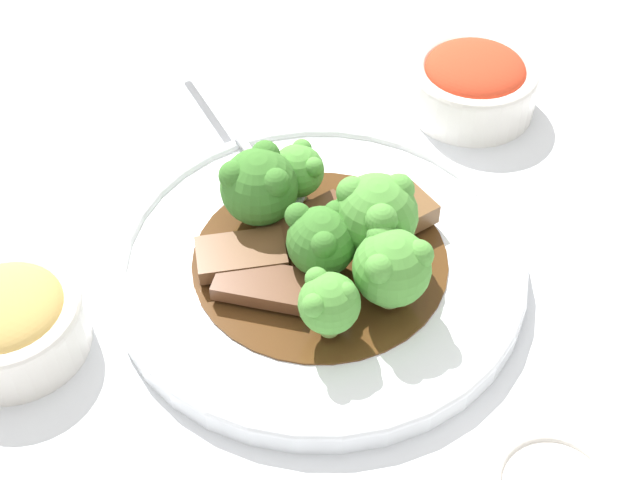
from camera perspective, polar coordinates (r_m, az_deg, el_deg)
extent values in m
plane|color=silver|center=(0.61, 0.00, -2.20)|extent=(4.00, 4.00, 0.00)
cylinder|color=white|center=(0.60, 0.00, -1.76)|extent=(0.28, 0.28, 0.01)
torus|color=white|center=(0.60, 0.00, -1.31)|extent=(0.28, 0.28, 0.01)
cylinder|color=#4C2D14|center=(0.60, 0.00, -1.26)|extent=(0.17, 0.17, 0.00)
cube|color=#56331E|center=(0.57, -3.74, -2.87)|extent=(0.05, 0.07, 0.01)
cube|color=brown|center=(0.61, 4.50, 1.69)|extent=(0.06, 0.07, 0.02)
cube|color=#56331E|center=(0.61, -0.94, 1.10)|extent=(0.05, 0.07, 0.01)
cube|color=brown|center=(0.59, -5.08, -0.71)|extent=(0.04, 0.06, 0.01)
cylinder|color=#7FA84C|center=(0.58, -0.07, -1.54)|extent=(0.02, 0.02, 0.01)
sphere|color=#387028|center=(0.57, -0.07, -0.11)|extent=(0.05, 0.05, 0.05)
sphere|color=#387028|center=(0.55, 0.06, -0.29)|extent=(0.02, 0.02, 0.02)
sphere|color=#387028|center=(0.56, 1.11, 1.37)|extent=(0.02, 0.02, 0.02)
sphere|color=#387028|center=(0.56, -1.38, 1.21)|extent=(0.02, 0.02, 0.02)
cylinder|color=#8EB756|center=(0.63, -1.42, 3.16)|extent=(0.01, 0.01, 0.01)
sphere|color=#4C8E38|center=(0.62, -1.45, 4.46)|extent=(0.04, 0.04, 0.04)
sphere|color=#4C8E38|center=(0.60, -0.70, 4.66)|extent=(0.01, 0.01, 0.01)
sphere|color=#4C8E38|center=(0.62, -1.17, 5.85)|extent=(0.01, 0.01, 0.01)
sphere|color=#4C8E38|center=(0.61, -2.52, 4.97)|extent=(0.01, 0.01, 0.01)
cylinder|color=#8EB756|center=(0.57, 4.48, -3.41)|extent=(0.02, 0.02, 0.01)
sphere|color=#4C8E38|center=(0.55, 4.63, -1.80)|extent=(0.05, 0.05, 0.05)
sphere|color=#4C8E38|center=(0.54, 6.34, -0.94)|extent=(0.02, 0.02, 0.02)
sphere|color=#4C8E38|center=(0.55, 3.95, 0.22)|extent=(0.02, 0.02, 0.02)
sphere|color=#4C8E38|center=(0.53, 3.85, -1.85)|extent=(0.02, 0.02, 0.02)
cylinder|color=#7FA84C|center=(0.59, 3.50, -0.41)|extent=(0.02, 0.02, 0.01)
sphere|color=#4C8E38|center=(0.57, 3.62, 1.45)|extent=(0.06, 0.06, 0.06)
sphere|color=#4C8E38|center=(0.57, 5.05, 3.23)|extent=(0.02, 0.02, 0.02)
sphere|color=#4C8E38|center=(0.56, 2.09, 3.05)|extent=(0.02, 0.02, 0.02)
sphere|color=#4C8E38|center=(0.55, 3.94, 1.30)|extent=(0.02, 0.02, 0.02)
cylinder|color=#7FA84C|center=(0.62, -3.81, 1.81)|extent=(0.02, 0.02, 0.01)
sphere|color=#387028|center=(0.60, -3.92, 3.40)|extent=(0.05, 0.05, 0.05)
sphere|color=#387028|center=(0.60, -3.52, 5.45)|extent=(0.02, 0.02, 0.02)
sphere|color=#387028|center=(0.59, -5.55, 4.13)|extent=(0.02, 0.02, 0.02)
sphere|color=#387028|center=(0.58, -2.88, 3.67)|extent=(0.02, 0.02, 0.02)
cylinder|color=#7FA84C|center=(0.55, 0.33, -5.42)|extent=(0.01, 0.01, 0.01)
sphere|color=#4C8E38|center=(0.53, 0.34, -4.10)|extent=(0.04, 0.04, 0.04)
sphere|color=#4C8E38|center=(0.53, -0.21, -2.49)|extent=(0.01, 0.01, 0.01)
sphere|color=#4C8E38|center=(0.52, -0.39, -4.20)|extent=(0.01, 0.01, 0.01)
sphere|color=#4C8E38|center=(0.52, 1.63, -3.45)|extent=(0.01, 0.01, 0.01)
ellipsoid|color=#B7B7BC|center=(0.63, -2.89, 3.56)|extent=(0.07, 0.06, 0.01)
cylinder|color=#B7B7BC|center=(0.71, -6.72, 8.73)|extent=(0.15, 0.07, 0.01)
cylinder|color=white|center=(0.75, 9.56, 8.55)|extent=(0.06, 0.06, 0.01)
cylinder|color=white|center=(0.74, 9.70, 9.45)|extent=(0.10, 0.10, 0.04)
torus|color=white|center=(0.73, 9.88, 10.57)|extent=(0.10, 0.10, 0.01)
ellipsoid|color=red|center=(0.73, 9.90, 10.73)|extent=(0.08, 0.08, 0.02)
cylinder|color=white|center=(0.60, -18.80, -6.16)|extent=(0.05, 0.05, 0.01)
cylinder|color=white|center=(0.59, -19.12, -5.35)|extent=(0.09, 0.09, 0.03)
torus|color=white|center=(0.58, -19.52, -4.31)|extent=(0.09, 0.09, 0.01)
ellipsoid|color=tan|center=(0.58, -19.58, -4.16)|extent=(0.07, 0.07, 0.02)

